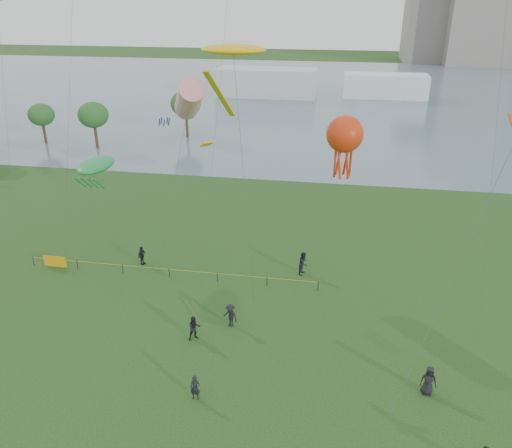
# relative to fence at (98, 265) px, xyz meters

# --- Properties ---
(lake) EXTENTS (400.00, 120.00, 0.08)m
(lake) POSITION_rel_fence_xyz_m (14.21, 84.31, -0.53)
(lake) COLOR slate
(lake) RESTS_ON ground_plane
(building_mid) EXTENTS (20.00, 20.00, 38.00)m
(building_mid) POSITION_rel_fence_xyz_m (60.21, 146.31, 18.45)
(building_mid) COLOR gray
(building_mid) RESTS_ON ground_plane
(building_low) EXTENTS (16.00, 18.00, 28.00)m
(building_low) POSITION_rel_fence_xyz_m (46.21, 152.31, 13.45)
(building_low) COLOR slate
(building_low) RESTS_ON ground_plane
(pavilion_left) EXTENTS (22.00, 8.00, 6.00)m
(pavilion_left) POSITION_rel_fence_xyz_m (2.21, 79.31, 2.45)
(pavilion_left) COLOR silver
(pavilion_left) RESTS_ON ground_plane
(pavilion_right) EXTENTS (18.00, 7.00, 5.00)m
(pavilion_right) POSITION_rel_fence_xyz_m (28.21, 82.31, 1.95)
(pavilion_right) COLOR white
(pavilion_right) RESTS_ON ground_plane
(trees) EXTENTS (31.57, 20.48, 7.47)m
(trees) POSITION_rel_fence_xyz_m (-19.22, 34.21, 4.58)
(trees) COLOR #392A1A
(trees) RESTS_ON ground_plane
(fence) EXTENTS (24.07, 0.07, 1.05)m
(fence) POSITION_rel_fence_xyz_m (0.00, 0.00, 0.00)
(fence) COLOR black
(fence) RESTS_ON ground_plane
(spectator_a) EXTENTS (1.07, 1.02, 1.75)m
(spectator_a) POSITION_rel_fence_xyz_m (10.36, -7.36, 0.32)
(spectator_a) COLOR black
(spectator_a) RESTS_ON ground_plane
(spectator_b) EXTENTS (1.30, 1.08, 1.74)m
(spectator_b) POSITION_rel_fence_xyz_m (12.39, -5.56, 0.32)
(spectator_b) COLOR black
(spectator_b) RESTS_ON ground_plane
(spectator_c) EXTENTS (0.63, 1.05, 1.67)m
(spectator_c) POSITION_rel_fence_xyz_m (3.15, 1.71, 0.28)
(spectator_c) COLOR black
(spectator_c) RESTS_ON ground_plane
(spectator_d) EXTENTS (0.93, 0.62, 1.86)m
(spectator_d) POSITION_rel_fence_xyz_m (24.90, -9.95, 0.38)
(spectator_d) COLOR black
(spectator_d) RESTS_ON ground_plane
(spectator_f) EXTENTS (0.59, 0.40, 1.58)m
(spectator_f) POSITION_rel_fence_xyz_m (11.90, -12.58, 0.24)
(spectator_f) COLOR black
(spectator_f) RESTS_ON ground_plane
(spectator_g) EXTENTS (1.00, 1.13, 1.96)m
(spectator_g) POSITION_rel_fence_xyz_m (16.77, 2.42, 0.42)
(spectator_g) COLOR black
(spectator_g) RESTS_ON ground_plane
(kite_stingray) EXTENTS (4.66, 9.93, 17.80)m
(kite_stingray) POSITION_rel_fence_xyz_m (11.26, 2.21, 16.78)
(kite_stingray) COLOR #3F3F42
(kite_windsock) EXTENTS (4.37, 7.64, 15.25)m
(kite_windsock) POSITION_rel_fence_xyz_m (6.80, 5.76, 12.69)
(kite_windsock) COLOR #3F3F42
(kite_creature) EXTENTS (2.57, 8.45, 8.47)m
(kite_creature) POSITION_rel_fence_xyz_m (-0.86, 3.56, 7.44)
(kite_creature) COLOR #3F3F42
(kite_octopus) EXTENTS (4.48, 5.25, 13.95)m
(kite_octopus) POSITION_rel_fence_xyz_m (19.26, -1.27, 12.13)
(kite_octopus) COLOR #3F3F42
(kite_delta) EXTENTS (7.62, 10.17, 16.35)m
(kite_delta) POSITION_rel_fence_xyz_m (26.17, -11.15, 14.23)
(kite_delta) COLOR #3F3F42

